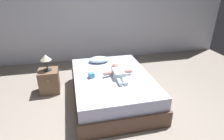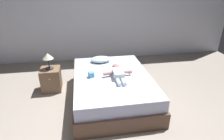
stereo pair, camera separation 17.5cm
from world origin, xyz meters
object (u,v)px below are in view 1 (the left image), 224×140
(nightstand, at_px, (49,81))
(lamp, at_px, (46,59))
(pillow, at_px, (99,60))
(toothbrush, at_px, (127,72))
(baby, at_px, (118,73))
(bed, at_px, (112,87))
(toy_block, at_px, (91,75))

(nightstand, bearing_deg, lamp, 90.00)
(nightstand, height_order, lamp, lamp)
(pillow, height_order, lamp, lamp)
(toothbrush, bearing_deg, nightstand, 161.97)
(baby, height_order, toothbrush, baby)
(bed, relative_size, lamp, 5.99)
(toy_block, bearing_deg, lamp, 145.36)
(nightstand, xyz_separation_m, lamp, (0.00, 0.00, 0.46))
(baby, bearing_deg, toy_block, 174.32)
(toothbrush, bearing_deg, lamp, 161.97)
(bed, height_order, nightstand, bed)
(baby, xyz_separation_m, toy_block, (-0.46, 0.05, -0.02))
(toothbrush, xyz_separation_m, toy_block, (-0.65, -0.07, 0.04))
(lamp, distance_m, toy_block, 0.94)
(pillow, distance_m, nightstand, 1.06)
(nightstand, distance_m, toy_block, 0.97)
(bed, height_order, pillow, pillow)
(nightstand, bearing_deg, pillow, 7.30)
(pillow, xyz_separation_m, toothbrush, (0.41, -0.59, -0.05))
(baby, bearing_deg, nightstand, 154.84)
(baby, xyz_separation_m, nightstand, (-1.22, 0.57, -0.31))
(lamp, bearing_deg, toy_block, -34.64)
(bed, xyz_separation_m, toothbrush, (0.29, 0.06, 0.25))
(pillow, bearing_deg, toy_block, -110.00)
(bed, bearing_deg, toy_block, -178.88)
(toothbrush, xyz_separation_m, nightstand, (-1.42, 0.46, -0.26))
(bed, height_order, baby, baby)
(bed, distance_m, toy_block, 0.46)
(pillow, xyz_separation_m, lamp, (-1.00, -0.13, 0.16))
(pillow, distance_m, baby, 0.73)
(bed, relative_size, nightstand, 4.19)
(baby, distance_m, lamp, 1.35)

